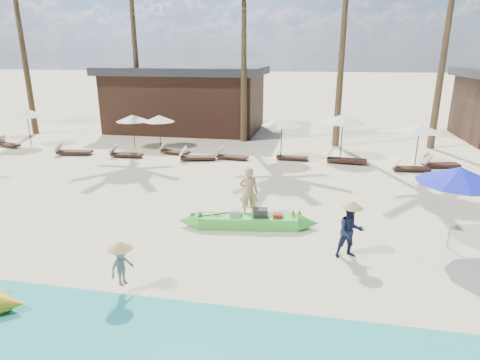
# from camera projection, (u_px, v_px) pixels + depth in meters

# --- Properties ---
(ground) EXTENTS (240.00, 240.00, 0.00)m
(ground) POSITION_uv_depth(u_px,v_px,m) (271.00, 254.00, 10.71)
(ground) COLOR beige
(ground) RESTS_ON ground
(green_canoe) EXTENTS (4.82, 1.05, 0.61)m
(green_canoe) POSITION_uv_depth(u_px,v_px,m) (248.00, 221.00, 12.31)
(green_canoe) COLOR #44D841
(green_canoe) RESTS_ON ground
(tourist) EXTENTS (0.63, 0.43, 1.67)m
(tourist) POSITION_uv_depth(u_px,v_px,m) (249.00, 192.00, 12.98)
(tourist) COLOR tan
(tourist) RESTS_ON ground
(vendor_green) EXTENTS (0.83, 0.72, 1.44)m
(vendor_green) POSITION_uv_depth(u_px,v_px,m) (350.00, 232.00, 10.35)
(vendor_green) COLOR #161E3D
(vendor_green) RESTS_ON ground
(vendor_yellow) EXTENTS (0.55, 0.70, 0.94)m
(vendor_yellow) POSITION_uv_depth(u_px,v_px,m) (122.00, 266.00, 8.82)
(vendor_yellow) COLOR gray
(vendor_yellow) RESTS_ON ground
(blue_umbrella) EXTENTS (2.14, 2.14, 2.30)m
(blue_umbrella) POSITION_uv_depth(u_px,v_px,m) (459.00, 175.00, 10.47)
(blue_umbrella) COLOR #99999E
(blue_umbrella) RESTS_ON ground
(resort_parasol_2) EXTENTS (2.05, 2.05, 2.11)m
(resort_parasol_2) POSITION_uv_depth(u_px,v_px,m) (26.00, 113.00, 22.94)
(resort_parasol_2) COLOR #321C14
(resort_parasol_2) RESTS_ON ground
(lounger_2_left) EXTENTS (1.74, 1.04, 0.57)m
(lounger_2_left) POSITION_uv_depth(u_px,v_px,m) (7.00, 143.00, 23.12)
(lounger_2_left) COLOR #321C14
(lounger_2_left) RESTS_ON ground
(resort_parasol_3) EXTENTS (1.83, 1.83, 1.88)m
(resort_parasol_3) POSITION_uv_depth(u_px,v_px,m) (133.00, 118.00, 22.40)
(resort_parasol_3) COLOR #321C14
(resort_parasol_3) RESTS_ON ground
(lounger_3_left) EXTENTS (1.95, 0.88, 0.64)m
(lounger_3_left) POSITION_uv_depth(u_px,v_px,m) (72.00, 151.00, 21.22)
(lounger_3_left) COLOR #321C14
(lounger_3_left) RESTS_ON ground
(lounger_3_right) EXTENTS (1.73, 0.58, 0.58)m
(lounger_3_right) POSITION_uv_depth(u_px,v_px,m) (124.00, 154.00, 20.75)
(lounger_3_right) COLOR #321C14
(lounger_3_right) RESTS_ON ground
(resort_parasol_4) EXTENTS (1.78, 1.78, 1.83)m
(resort_parasol_4) POSITION_uv_depth(u_px,v_px,m) (159.00, 119.00, 22.54)
(resort_parasol_4) COLOR #321C14
(resort_parasol_4) RESTS_ON ground
(lounger_4_left) EXTENTS (1.70, 0.76, 0.56)m
(lounger_4_left) POSITION_uv_depth(u_px,v_px,m) (173.00, 151.00, 21.39)
(lounger_4_left) COLOR #321C14
(lounger_4_left) RESTS_ON ground
(lounger_4_right) EXTENTS (1.91, 0.99, 0.62)m
(lounger_4_right) POSITION_uv_depth(u_px,v_px,m) (195.00, 156.00, 20.11)
(lounger_4_right) COLOR #321C14
(lounger_4_right) RESTS_ON ground
(resort_parasol_5) EXTENTS (2.07, 2.07, 2.13)m
(resort_parasol_5) POSITION_uv_depth(u_px,v_px,m) (282.00, 121.00, 19.85)
(resort_parasol_5) COLOR #321C14
(resort_parasol_5) RESTS_ON ground
(lounger_5_left) EXTENTS (1.69, 0.65, 0.56)m
(lounger_5_left) POSITION_uv_depth(u_px,v_px,m) (230.00, 156.00, 20.32)
(lounger_5_left) COLOR #321C14
(lounger_5_left) RESTS_ON ground
(resort_parasol_6) EXTENTS (2.19, 2.19, 2.26)m
(resort_parasol_6) POSITION_uv_depth(u_px,v_px,m) (343.00, 119.00, 20.03)
(resort_parasol_6) COLOR #321C14
(resort_parasol_6) RESTS_ON ground
(lounger_6_left) EXTENTS (1.66, 0.55, 0.56)m
(lounger_6_left) POSITION_uv_depth(u_px,v_px,m) (290.00, 156.00, 20.18)
(lounger_6_left) COLOR #321C14
(lounger_6_left) RESTS_ON ground
(lounger_6_right) EXTENTS (2.03, 0.79, 0.67)m
(lounger_6_right) POSITION_uv_depth(u_px,v_px,m) (344.00, 159.00, 19.58)
(lounger_6_right) COLOR #321C14
(lounger_6_right) RESTS_ON ground
(resort_parasol_7) EXTENTS (1.96, 1.96, 2.02)m
(resort_parasol_7) POSITION_uv_depth(u_px,v_px,m) (420.00, 128.00, 18.74)
(resort_parasol_7) COLOR #321C14
(resort_parasol_7) RESTS_ON ground
(lounger_7_left) EXTENTS (1.72, 0.64, 0.57)m
(lounger_7_left) POSITION_uv_depth(u_px,v_px,m) (408.00, 167.00, 18.25)
(lounger_7_left) COLOR #321C14
(lounger_7_left) RESTS_ON ground
(lounger_7_right) EXTENTS (1.83, 0.88, 0.60)m
(lounger_7_right) POSITION_uv_depth(u_px,v_px,m) (439.00, 164.00, 18.81)
(lounger_7_right) COLOR #321C14
(lounger_7_right) RESTS_ON ground
(pavilion_west) EXTENTS (10.80, 6.60, 4.30)m
(pavilion_west) POSITION_uv_depth(u_px,v_px,m) (187.00, 98.00, 27.89)
(pavilion_west) COLOR #321C14
(pavilion_west) RESTS_ON ground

